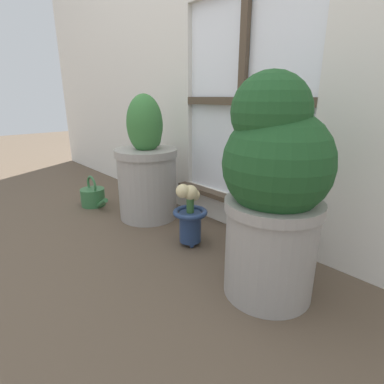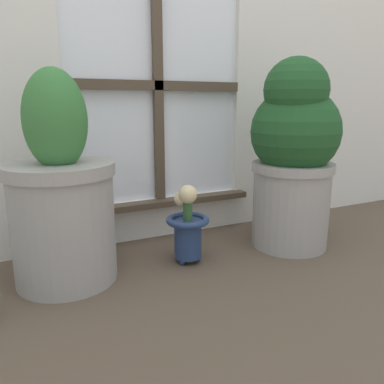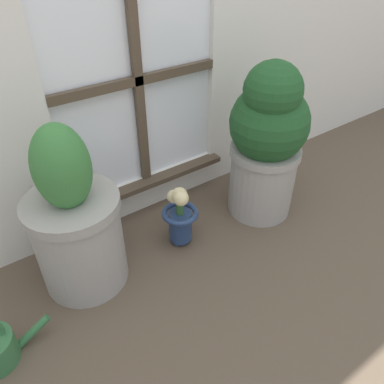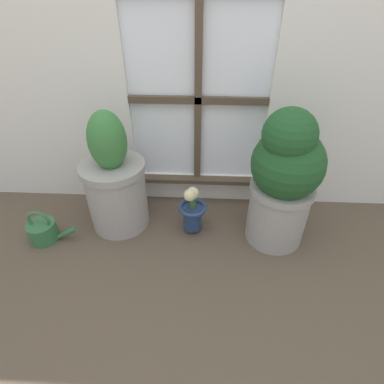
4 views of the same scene
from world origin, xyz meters
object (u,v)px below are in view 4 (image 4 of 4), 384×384
Objects in this scene: potted_plant_left at (115,182)px; flower_vase at (192,209)px; watering_can at (43,231)px; potted_plant_right at (284,179)px.

potted_plant_left reaches higher than flower_vase.
potted_plant_left is 2.55× the size of watering_can.
flower_vase is at bearing -6.59° from potted_plant_left.
watering_can is at bearing -156.65° from potted_plant_left.
potted_plant_left is at bearing 174.74° from potted_plant_right.
potted_plant_left is at bearing 23.35° from watering_can.
watering_can is (-0.76, -0.11, -0.08)m from flower_vase.
potted_plant_right is at bearing -5.26° from potted_plant_left.
flower_vase is 1.12× the size of watering_can.
potted_plant_right reaches higher than flower_vase.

